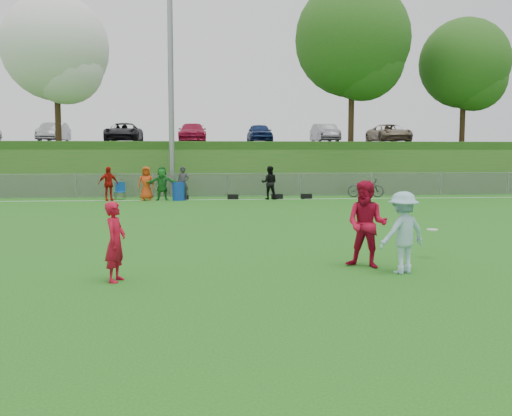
{
  "coord_description": "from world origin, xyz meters",
  "views": [
    {
      "loc": [
        -1.49,
        -10.84,
        2.42
      ],
      "look_at": [
        -0.37,
        0.5,
        1.29
      ],
      "focal_mm": 40.0,
      "sensor_mm": 36.0,
      "label": 1
    }
  ],
  "objects": [
    {
      "name": "gear_bags",
      "position": [
        1.07,
        18.1,
        0.13
      ],
      "size": [
        6.93,
        0.42,
        0.26
      ],
      "color": "black",
      "rests_on": "ground"
    },
    {
      "name": "car_row",
      "position": [
        -1.17,
        32.0,
        3.82
      ],
      "size": [
        32.04,
        5.18,
        1.44
      ],
      "color": "#BCBCBE",
      "rests_on": "parking_lot"
    },
    {
      "name": "light_pole",
      "position": [
        -3.0,
        20.8,
        6.71
      ],
      "size": [
        1.2,
        0.4,
        12.15
      ],
      "color": "gray",
      "rests_on": "ground"
    },
    {
      "name": "spectator_row",
      "position": [
        -2.68,
        18.0,
        0.85
      ],
      "size": [
        9.06,
        0.79,
        1.69
      ],
      "color": "#B0120C",
      "rests_on": "ground"
    },
    {
      "name": "tree_green_far",
      "position": [
        16.16,
        25.92,
        7.96
      ],
      "size": [
        5.88,
        5.88,
        8.19
      ],
      "color": "black",
      "rests_on": "berm"
    },
    {
      "name": "sideline_far",
      "position": [
        0.0,
        18.0,
        0.01
      ],
      "size": [
        60.0,
        0.1,
        0.01
      ],
      "primitive_type": "cube",
      "color": "white",
      "rests_on": "ground"
    },
    {
      "name": "fence",
      "position": [
        0.0,
        20.0,
        0.65
      ],
      "size": [
        58.0,
        0.06,
        1.3
      ],
      "color": "gray",
      "rests_on": "ground"
    },
    {
      "name": "recycling_bin",
      "position": [
        -2.56,
        17.79,
        0.45
      ],
      "size": [
        0.7,
        0.7,
        0.91
      ],
      "primitive_type": "cylinder",
      "rotation": [
        0.0,
        0.0,
        0.17
      ],
      "color": "#0E389E",
      "rests_on": "ground"
    },
    {
      "name": "tree_green_near",
      "position": [
        8.16,
        24.42,
        9.03
      ],
      "size": [
        7.14,
        7.14,
        9.95
      ],
      "color": "black",
      "rests_on": "berm"
    },
    {
      "name": "camp_chair",
      "position": [
        -5.54,
        18.6,
        0.26
      ],
      "size": [
        0.5,
        0.51,
        0.89
      ],
      "rotation": [
        0.0,
        0.0,
        0.01
      ],
      "color": "#0D4997",
      "rests_on": "ground"
    },
    {
      "name": "frisbee",
      "position": [
        3.74,
        1.5,
        0.66
      ],
      "size": [
        0.25,
        0.25,
        0.02
      ],
      "color": "white",
      "rests_on": "ground"
    },
    {
      "name": "player_red_left",
      "position": [
        -3.07,
        -0.14,
        0.75
      ],
      "size": [
        0.48,
        0.62,
        1.5
      ],
      "primitive_type": "imported",
      "rotation": [
        0.0,
        0.0,
        1.34
      ],
      "color": "#B50C25",
      "rests_on": "ground"
    },
    {
      "name": "bicycle",
      "position": [
        7.33,
        18.82,
        0.51
      ],
      "size": [
        2.01,
        0.9,
        1.02
      ],
      "primitive_type": "imported",
      "rotation": [
        0.0,
        0.0,
        1.45
      ],
      "color": "#2F2F31",
      "rests_on": "ground"
    },
    {
      "name": "ground",
      "position": [
        0.0,
        0.0,
        0.0
      ],
      "size": [
        120.0,
        120.0,
        0.0
      ],
      "primitive_type": "plane",
      "color": "#185C13",
      "rests_on": "ground"
    },
    {
      "name": "tree_white_flowering",
      "position": [
        -9.84,
        24.92,
        8.32
      ],
      "size": [
        6.3,
        6.3,
        8.78
      ],
      "color": "black",
      "rests_on": "berm"
    },
    {
      "name": "player_red_center",
      "position": [
        1.97,
        0.67,
        0.91
      ],
      "size": [
        1.12,
        1.05,
        1.82
      ],
      "primitive_type": "imported",
      "rotation": [
        0.0,
        0.0,
        -0.56
      ],
      "color": "#B60C2D",
      "rests_on": "ground"
    },
    {
      "name": "parking_lot",
      "position": [
        0.0,
        33.0,
        3.05
      ],
      "size": [
        120.0,
        12.0,
        0.1
      ],
      "primitive_type": "cube",
      "color": "black",
      "rests_on": "berm"
    },
    {
      "name": "player_blue",
      "position": [
        2.52,
        0.05,
        0.82
      ],
      "size": [
        1.21,
        0.96,
        1.64
      ],
      "primitive_type": "imported",
      "rotation": [
        0.0,
        0.0,
        3.53
      ],
      "color": "#99C3D4",
      "rests_on": "ground"
    },
    {
      "name": "berm",
      "position": [
        0.0,
        31.0,
        1.5
      ],
      "size": [
        120.0,
        18.0,
        3.0
      ],
      "primitive_type": "cube",
      "color": "#1F5317",
      "rests_on": "ground"
    }
  ]
}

